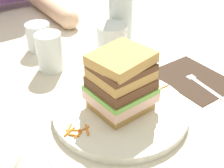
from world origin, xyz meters
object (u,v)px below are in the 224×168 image
Objects in this scene: knife at (48,154)px; fork at (200,82)px; sandwich at (121,83)px; napkin_dark at (193,78)px; empty_tumbler_0 at (39,37)px; main_plate at (120,111)px; water_bottle at (121,3)px; juice_glass at (112,41)px; empty_tumbler_1 at (50,52)px.

fork is at bearing 0.73° from knife.
sandwich reaches higher than knife.
empty_tumbler_0 reaches higher than napkin_dark.
main_plate is 0.36m from empty_tumbler_0.
knife is at bearing -176.01° from napkin_dark.
sandwich reaches higher than napkin_dark.
knife is (-0.17, -0.02, -0.01)m from main_plate.
water_bottle is at bearing 38.58° from knife.
water_bottle is at bearing -21.92° from empty_tumbler_0.
juice_glass is 0.17m from empty_tumbler_1.
empty_tumbler_0 is 0.80× the size of empty_tumbler_1.
sandwich is 0.75× the size of fork.
fork is 2.04× the size of juice_glass.
napkin_dark is at bearing 1.98° from main_plate.
empty_tumbler_1 is (-0.17, 0.02, 0.01)m from juice_glass.
main_plate is 2.88× the size of empty_tumbler_1.
fork is 2.20× the size of empty_tumbler_0.
sandwich is at bearing -149.57° from main_plate.
knife is 2.11× the size of empty_tumbler_1.
main_plate is 3.60× the size of empty_tumbler_0.
main_plate is at bearing -178.02° from napkin_dark.
napkin_dark is at bearing 1.99° from sandwich.
juice_glass is at bearing -5.67° from empty_tumbler_1.
empty_tumbler_0 is (-0.02, 0.36, -0.04)m from sandwich.
empty_tumbler_1 is at bearing 174.33° from juice_glass.
napkin_dark is (0.22, 0.01, -0.01)m from main_plate.
sandwich is 0.23m from napkin_dark.
empty_tumbler_1 reaches higher than fork.
main_plate is 0.22m from napkin_dark.
main_plate is 2.19× the size of sandwich.
empty_tumbler_0 reaches higher than main_plate.
water_bottle reaches higher than napkin_dark.
knife is at bearing -141.42° from water_bottle.
main_plate is 0.26m from juice_glass.
sandwich is at bearing -86.90° from empty_tumbler_0.
main_plate is at bearing -81.10° from empty_tumbler_1.
water_bottle reaches higher than main_plate.
empty_tumbler_1 is (-0.26, 0.24, 0.05)m from napkin_dark.
napkin_dark is 0.87× the size of knife.
empty_tumbler_1 is at bearing 134.87° from fork.
juice_glass reaches higher than knife.
main_plate reaches higher than fork.
juice_glass is 0.11m from water_bottle.
water_bottle is 0.24m from empty_tumbler_0.
empty_tumbler_0 reaches higher than knife.
water_bottle is 0.24m from empty_tumbler_1.
fork is 0.26m from juice_glass.
sandwich reaches higher than empty_tumbler_1.
sandwich is 0.33m from water_bottle.
sandwich is 1.65× the size of empty_tumbler_0.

